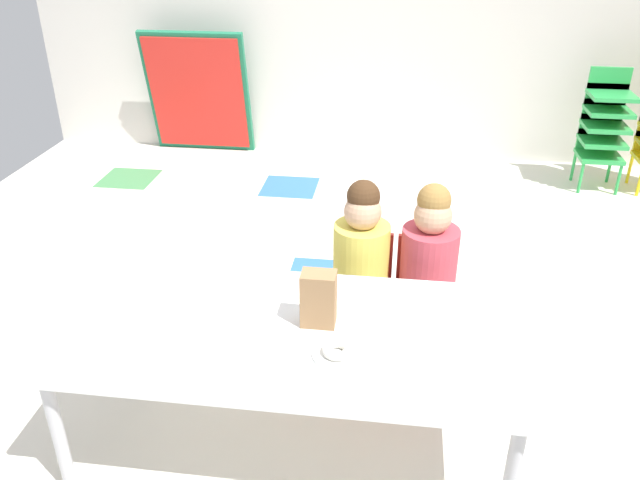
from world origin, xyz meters
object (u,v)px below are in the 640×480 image
object	(u,v)px
kid_chair_green_stack	(604,123)
paper_plate_near_edge	(337,355)
seated_child_middle_seat	(429,259)
craft_table	(291,338)
donut_powdered_on_plate	(337,350)
folded_activity_table	(198,94)
seated_child_near_camera	(361,255)
paper_bag_brown	(319,299)

from	to	relation	value
kid_chair_green_stack	paper_plate_near_edge	distance (m)	3.61
paper_plate_near_edge	seated_child_middle_seat	bearing A→B (deg)	66.76
craft_table	kid_chair_green_stack	bearing A→B (deg)	57.83
donut_powdered_on_plate	kid_chair_green_stack	bearing A→B (deg)	61.62
folded_activity_table	paper_plate_near_edge	size ratio (longest dim) A/B	6.04
craft_table	seated_child_middle_seat	bearing A→B (deg)	50.48
folded_activity_table	paper_plate_near_edge	bearing A→B (deg)	-65.46
seated_child_middle_seat	folded_activity_table	size ratio (longest dim) A/B	0.84
seated_child_near_camera	paper_bag_brown	world-z (taller)	seated_child_near_camera
paper_plate_near_edge	kid_chair_green_stack	bearing A→B (deg)	61.62
seated_child_middle_seat	folded_activity_table	xyz separation A→B (m)	(-1.95, 2.74, -0.02)
craft_table	paper_plate_near_edge	size ratio (longest dim) A/B	9.83
seated_child_near_camera	folded_activity_table	bearing A→B (deg)	120.86
craft_table	kid_chair_green_stack	world-z (taller)	kid_chair_green_stack
kid_chair_green_stack	donut_powdered_on_plate	distance (m)	3.62
seated_child_middle_seat	kid_chair_green_stack	size ratio (longest dim) A/B	1.00
paper_plate_near_edge	donut_powdered_on_plate	size ratio (longest dim) A/B	1.65
seated_child_near_camera	donut_powdered_on_plate	xyz separation A→B (m)	(-0.03, -0.78, 0.05)
seated_child_middle_seat	paper_plate_near_edge	bearing A→B (deg)	-113.24
seated_child_near_camera	donut_powdered_on_plate	size ratio (longest dim) A/B	8.39
donut_powdered_on_plate	seated_child_middle_seat	bearing A→B (deg)	66.76
paper_plate_near_edge	craft_table	bearing A→B (deg)	143.78
craft_table	seated_child_middle_seat	size ratio (longest dim) A/B	1.93
seated_child_middle_seat	paper_bag_brown	world-z (taller)	seated_child_middle_seat
kid_chair_green_stack	paper_bag_brown	distance (m)	3.50
craft_table	paper_plate_near_edge	xyz separation A→B (m)	(0.19, -0.14, 0.05)
craft_table	folded_activity_table	bearing A→B (deg)	112.71
craft_table	paper_plate_near_edge	bearing A→B (deg)	-36.22
folded_activity_table	donut_powdered_on_plate	xyz separation A→B (m)	(1.61, -3.52, 0.07)
folded_activity_table	paper_bag_brown	world-z (taller)	folded_activity_table
craft_table	seated_child_middle_seat	xyz separation A→B (m)	(0.53, 0.64, 0.02)
craft_table	seated_child_near_camera	distance (m)	0.68
craft_table	folded_activity_table	distance (m)	3.67
paper_bag_brown	donut_powdered_on_plate	world-z (taller)	paper_bag_brown
craft_table	paper_bag_brown	world-z (taller)	paper_bag_brown
seated_child_middle_seat	paper_bag_brown	bearing A→B (deg)	-125.67
paper_plate_near_edge	donut_powdered_on_plate	bearing A→B (deg)	180.00
seated_child_near_camera	kid_chair_green_stack	world-z (taller)	seated_child_near_camera
donut_powdered_on_plate	craft_table	bearing A→B (deg)	143.78
seated_child_near_camera	paper_plate_near_edge	distance (m)	0.79
paper_bag_brown	paper_plate_near_edge	world-z (taller)	paper_bag_brown
paper_plate_near_edge	donut_powdered_on_plate	world-z (taller)	donut_powdered_on_plate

